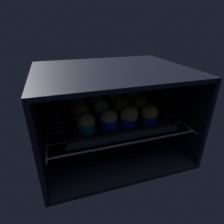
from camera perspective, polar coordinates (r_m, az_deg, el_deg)
The scene contains 15 objects.
oven_cavity at distance 83.48cm, azimuth -1.01°, elevation 1.17°, with size 59.00×47.00×37.00cm.
oven_rack at distance 81.33cm, azimuth -0.12°, elevation -2.19°, with size 54.80×42.00×0.80cm.
baking_tray at distance 80.36cm, azimuth -0.00°, elevation -1.69°, with size 41.93×33.41×2.20cm.
muffin_row0_col0 at distance 68.90cm, azimuth -7.82°, elevation -3.32°, with size 6.54×6.54×7.31cm.
muffin_row0_col1 at distance 70.43cm, azimuth -0.91°, elevation -2.29°, with size 6.54×6.54×7.33cm.
muffin_row0_col2 at distance 72.46cm, azimuth 5.16°, elevation -1.23°, with size 7.11×7.11×8.07cm.
muffin_row0_col3 at distance 76.05cm, azimuth 11.22°, elevation -0.62°, with size 6.90×6.90×7.47cm.
muffin_row1_col0 at distance 76.16cm, azimuth -9.20°, elevation -0.41°, with size 6.68×6.68×7.40cm.
muffin_row1_col1 at distance 77.40cm, azimuth -3.26°, elevation 0.68°, with size 6.59×6.59×8.11cm.
muffin_row1_col2 at distance 79.74cm, azimuth 2.89°, elevation 1.27°, with size 6.75×6.75×7.73cm.
muffin_row1_col3 at distance 82.85cm, azimuth 8.37°, elevation 1.93°, with size 6.54×6.54×7.46cm.
muffin_row2_col0 at distance 83.44cm, azimuth -10.12°, elevation 2.01°, with size 6.54×6.54×7.79cm.
muffin_row2_col1 at distance 85.16cm, azimuth -4.50°, elevation 2.96°, with size 6.55×6.55×7.94cm.
muffin_row2_col2 at distance 87.57cm, azimuth 1.05°, elevation 3.68°, with size 6.56×6.56×7.92cm.
muffin_row2_col3 at distance 90.56cm, azimuth 6.19°, elevation 4.18°, with size 6.54×6.54×7.95cm.
Camera 1 is at (-21.87, -46.56, 51.49)cm, focal length 30.22 mm.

